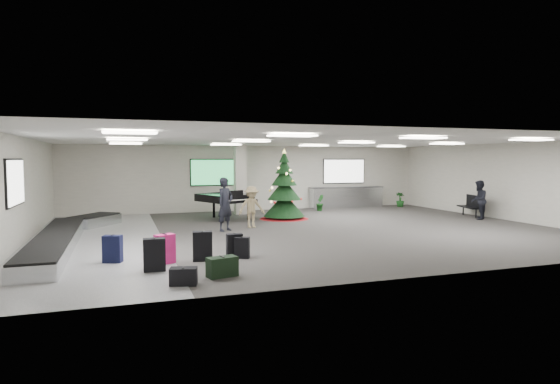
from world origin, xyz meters
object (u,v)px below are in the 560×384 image
object	(u,v)px
traveler_b	(252,207)
potted_plant_right	(400,200)
baggage_carousel	(65,236)
pink_suitcase	(165,249)
christmas_tree	(284,195)
traveler_a	(225,204)
traveler_bench	(479,200)
bench	(471,204)
potted_plant_left	(320,203)
grand_piano	(225,198)
service_counter	(346,197)

from	to	relation	value
traveler_b	potted_plant_right	bearing A→B (deg)	24.07
traveler_b	baggage_carousel	bearing A→B (deg)	-170.67
pink_suitcase	christmas_tree	size ratio (longest dim) A/B	0.25
baggage_carousel	christmas_tree	bearing A→B (deg)	22.23
traveler_a	traveler_bench	size ratio (longest dim) A/B	1.15
christmas_tree	baggage_carousel	bearing A→B (deg)	-157.77
bench	traveler_a	xyz separation A→B (m)	(-11.24, -0.64, 0.42)
potted_plant_left	potted_plant_right	distance (m)	4.87
pink_suitcase	potted_plant_left	bearing A→B (deg)	23.64
traveler_bench	potted_plant_right	distance (m)	5.62
traveler_b	potted_plant_right	size ratio (longest dim) A/B	1.97
grand_piano	potted_plant_right	bearing A→B (deg)	-11.55
baggage_carousel	traveler_a	bearing A→B (deg)	9.06
traveler_bench	grand_piano	bearing A→B (deg)	-60.67
potted_plant_left	pink_suitcase	bearing A→B (deg)	-130.96
christmas_tree	potted_plant_left	xyz separation A→B (m)	(2.67, 2.34, -0.62)
baggage_carousel	service_counter	world-z (taller)	service_counter
traveler_a	traveler_bench	bearing A→B (deg)	-35.95
pink_suitcase	grand_piano	distance (m)	8.45
baggage_carousel	traveler_bench	bearing A→B (deg)	1.77
christmas_tree	traveler_a	size ratio (longest dim) A/B	1.58
christmas_tree	traveler_a	xyz separation A→B (m)	(-3.09, -2.53, -0.07)
baggage_carousel	potted_plant_left	world-z (taller)	potted_plant_left
grand_piano	traveler_b	size ratio (longest dim) A/B	1.75
service_counter	christmas_tree	xyz separation A→B (m)	(-4.66, -3.39, 0.47)
traveler_b	grand_piano	bearing A→B (deg)	96.18
traveler_bench	service_counter	bearing A→B (deg)	-105.91
pink_suitcase	traveler_b	world-z (taller)	traveler_b
christmas_tree	bench	xyz separation A→B (m)	(8.14, -1.89, -0.49)
christmas_tree	traveler_a	distance (m)	4.00
traveler_b	potted_plant_left	bearing A→B (deg)	40.53
traveler_b	traveler_bench	size ratio (longest dim) A/B	0.93
traveler_bench	potted_plant_left	distance (m)	7.22
pink_suitcase	grand_piano	size ratio (longest dim) A/B	0.28
potted_plant_left	service_counter	bearing A→B (deg)	27.94
service_counter	christmas_tree	bearing A→B (deg)	-143.97
christmas_tree	grand_piano	xyz separation A→B (m)	(-2.41, 0.63, -0.12)
traveler_a	traveler_b	size ratio (longest dim) A/B	1.23
baggage_carousel	grand_piano	world-z (taller)	grand_piano
potted_plant_right	traveler_b	bearing A→B (deg)	-153.34
bench	traveler_bench	size ratio (longest dim) A/B	0.95
potted_plant_left	traveler_bench	bearing A→B (deg)	-46.07
traveler_a	traveler_bench	world-z (taller)	traveler_a
grand_piano	traveler_bench	size ratio (longest dim) A/B	1.63
pink_suitcase	potted_plant_right	distance (m)	16.45
baggage_carousel	pink_suitcase	world-z (taller)	pink_suitcase
baggage_carousel	traveler_a	size ratio (longest dim) A/B	5.13
christmas_tree	potted_plant_left	bearing A→B (deg)	41.15
christmas_tree	potted_plant_left	size ratio (longest dim) A/B	3.75
bench	traveler_bench	world-z (taller)	traveler_bench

